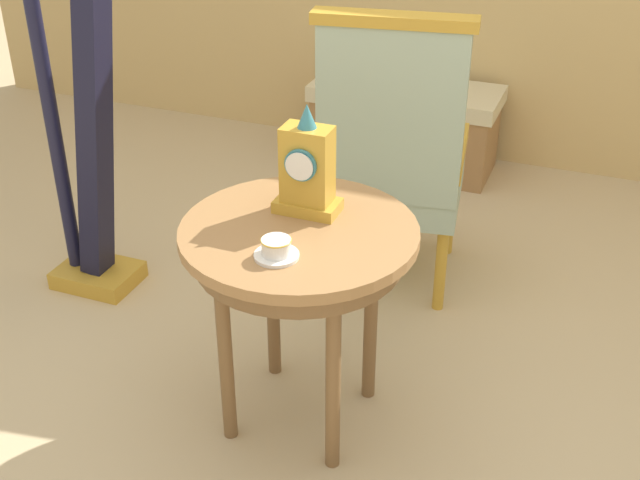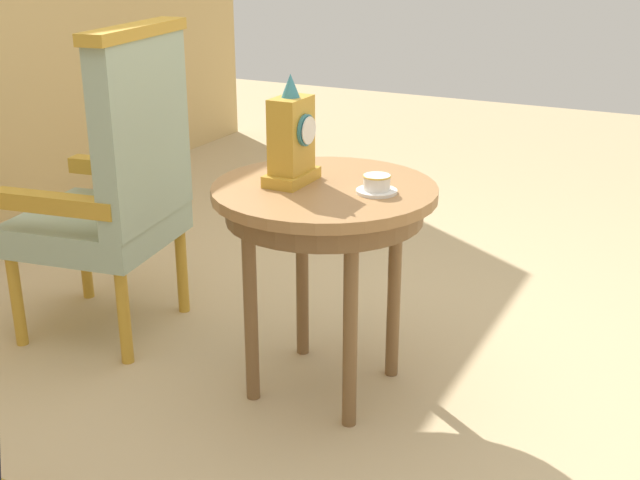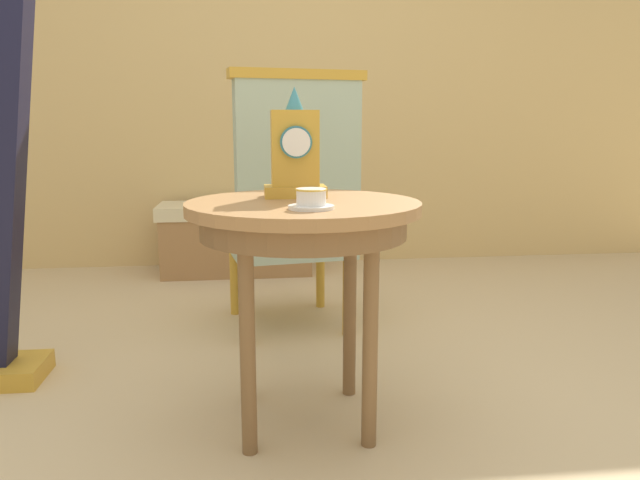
{
  "view_description": "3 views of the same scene",
  "coord_description": "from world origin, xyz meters",
  "px_view_note": "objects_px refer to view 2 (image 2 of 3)",
  "views": [
    {
      "loc": [
        0.79,
        -1.94,
        1.85
      ],
      "look_at": [
        0.01,
        0.03,
        0.62
      ],
      "focal_mm": 46.27,
      "sensor_mm": 36.0,
      "label": 1
    },
    {
      "loc": [
        -2.19,
        -1.13,
        1.43
      ],
      "look_at": [
        -0.11,
        -0.07,
        0.55
      ],
      "focal_mm": 46.4,
      "sensor_mm": 36.0,
      "label": 2
    },
    {
      "loc": [
        -0.18,
        -1.79,
        0.92
      ],
      "look_at": [
        0.03,
        -0.04,
        0.58
      ],
      "focal_mm": 33.45,
      "sensor_mm": 36.0,
      "label": 3
    }
  ],
  "objects_px": {
    "teacup_left": "(377,185)",
    "side_table": "(324,211)",
    "armchair": "(117,181)",
    "mantel_clock": "(292,140)"
  },
  "relations": [
    {
      "from": "mantel_clock",
      "to": "armchair",
      "type": "bearing_deg",
      "value": 86.57
    },
    {
      "from": "side_table",
      "to": "mantel_clock",
      "type": "xyz_separation_m",
      "value": [
        -0.02,
        0.1,
        0.22
      ]
    },
    {
      "from": "side_table",
      "to": "armchair",
      "type": "height_order",
      "value": "armchair"
    },
    {
      "from": "side_table",
      "to": "mantel_clock",
      "type": "bearing_deg",
      "value": 98.57
    },
    {
      "from": "armchair",
      "to": "side_table",
      "type": "bearing_deg",
      "value": -91.93
    },
    {
      "from": "side_table",
      "to": "teacup_left",
      "type": "relative_size",
      "value": 5.65
    },
    {
      "from": "side_table",
      "to": "armchair",
      "type": "relative_size",
      "value": 0.61
    },
    {
      "from": "side_table",
      "to": "mantel_clock",
      "type": "relative_size",
      "value": 2.08
    },
    {
      "from": "teacup_left",
      "to": "side_table",
      "type": "bearing_deg",
      "value": 91.89
    },
    {
      "from": "side_table",
      "to": "armchair",
      "type": "bearing_deg",
      "value": 88.07
    }
  ]
}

